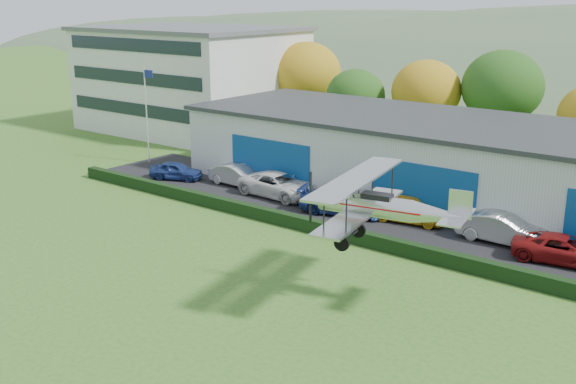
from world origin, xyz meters
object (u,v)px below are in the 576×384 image
Objects in this scene: car_1 at (238,175)px; biplane at (379,205)px; car_6 at (563,249)px; car_0 at (176,171)px; car_2 at (279,185)px; car_3 at (342,202)px; flagpole at (147,106)px; car_5 at (503,229)px; hangar at (464,162)px; office_block at (191,79)px; car_4 at (408,209)px.

car_1 is 0.55× the size of biplane.
car_0 is at bearing 81.90° from car_6.
car_2 is at bearing 79.28° from car_6.
car_0 is 0.68× the size of car_2.
biplane is at bearing -124.90° from car_2.
car_2 is 1.06× the size of car_3.
car_5 is (30.37, -0.79, -3.90)m from flagpole.
car_6 is at bearing -91.23° from car_1.
hangar is at bearing 91.31° from biplane.
car_0 is 5.12m from car_1.
flagpole reaches higher than car_3.
car_3 is 1.09× the size of car_6.
car_3 is at bearing -27.56° from office_block.
office_block is at bearing 135.37° from biplane.
car_0 is 0.78× the size of car_6.
hangar is 15.96m from car_1.
car_4 is (24.35, -0.71, -3.91)m from flagpole.
car_6 is (28.24, 0.75, 0.03)m from car_0.
flagpole reaches higher than car_4.
hangar is 8.41× the size of car_4.
car_3 is 1.15× the size of car_4.
car_0 is 28.25m from car_6.
flagpole reaches higher than car_6.
car_0 is 0.85× the size of car_1.
biplane reaches higher than car_2.
car_2 is 9.67m from car_4.
car_1 is (-14.31, -6.83, -1.83)m from hangar.
car_6 is 12.03m from biplane.
car_4 is 9.63m from car_6.
car_3 is (-4.58, -7.81, -1.80)m from hangar.
hangar reaches higher than car_3.
biplane is at bearing -22.30° from flagpole.
car_5 is at bearing -1.49° from flagpole.
car_6 is (19.23, -0.37, -0.11)m from car_2.
car_4 reaches higher than car_1.
office_block reaches higher than hangar.
hangar is 7.31× the size of car_3.
car_1 is (18.69, -13.85, -4.39)m from office_block.
car_1 reaches higher than car_0.
car_0 is 14.62m from car_3.
flagpole is 1.58× the size of car_5.
hangar reaches higher than car_2.
car_2 is (22.82, -14.29, -4.35)m from office_block.
car_0 is at bearing 108.46° from car_1.
car_0 is at bearing 85.01° from car_4.
car_6 is at bearing -40.19° from hangar.
car_5 is at bearing -86.19° from car_2.
hangar is at bearing -45.51° from car_3.
office_block reaches higher than car_0.
car_0 is 0.71× the size of car_3.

